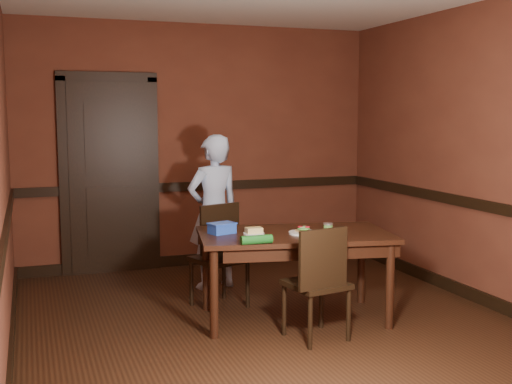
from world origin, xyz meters
TOP-DOWN VIEW (x-y plane):
  - floor at (0.00, 0.00)m, footprint 4.00×4.50m
  - wall_back at (0.00, 2.25)m, footprint 4.00×0.02m
  - wall_front at (0.00, -2.25)m, footprint 4.00×0.02m
  - wall_left at (-2.00, 0.00)m, footprint 0.02×4.50m
  - wall_right at (2.00, 0.00)m, footprint 0.02×4.50m
  - dado_back at (0.00, 2.23)m, footprint 4.00×0.03m
  - dado_left at (-1.99, 0.00)m, footprint 0.03×4.50m
  - dado_right at (1.99, 0.00)m, footprint 0.03×4.50m
  - baseboard_back at (0.00, 2.23)m, footprint 4.00×0.03m
  - baseboard_left at (-1.99, 0.00)m, footprint 0.03×4.50m
  - baseboard_right at (1.99, 0.00)m, footprint 0.03×4.50m
  - door at (-1.00, 2.22)m, footprint 1.05×0.07m
  - dining_table at (0.23, 0.06)m, footprint 1.70×1.16m
  - chair_far at (-0.26, 0.60)m, footprint 0.53×0.53m
  - chair_near at (0.21, -0.43)m, footprint 0.48×0.48m
  - person at (-0.13, 1.23)m, footprint 0.62×0.47m
  - sandwich_plate at (0.29, -0.01)m, footprint 0.25×0.25m
  - sauce_jar at (0.46, -0.10)m, footprint 0.08×0.08m
  - cheese_saucer at (-0.10, 0.11)m, footprint 0.18×0.18m
  - food_tub at (-0.34, 0.22)m, footprint 0.25×0.20m
  - wrapped_veg at (-0.22, -0.28)m, footprint 0.25×0.07m

SIDE VIEW (x-z plane):
  - floor at x=0.00m, z-range -0.01..0.01m
  - baseboard_back at x=0.00m, z-range 0.00..0.12m
  - baseboard_left at x=-1.99m, z-range 0.00..0.12m
  - baseboard_right at x=1.99m, z-range 0.00..0.12m
  - dining_table at x=0.23m, z-range 0.00..0.73m
  - chair_near at x=0.21m, z-range 0.00..0.88m
  - chair_far at x=-0.26m, z-range 0.00..0.90m
  - sandwich_plate at x=0.29m, z-range 0.72..0.78m
  - cheese_saucer at x=-0.10m, z-range 0.73..0.78m
  - person at x=-0.13m, z-range 0.00..1.51m
  - wrapped_veg at x=-0.22m, z-range 0.73..0.80m
  - food_tub at x=-0.34m, z-range 0.74..0.83m
  - sauce_jar at x=0.46m, z-range 0.74..0.83m
  - dado_back at x=0.00m, z-range 0.85..0.95m
  - dado_left at x=-1.99m, z-range 0.85..0.95m
  - dado_right at x=1.99m, z-range 0.85..0.95m
  - door at x=-1.00m, z-range -0.01..2.19m
  - wall_back at x=0.00m, z-range 0.00..2.70m
  - wall_front at x=0.00m, z-range 0.00..2.70m
  - wall_left at x=-2.00m, z-range 0.00..2.70m
  - wall_right at x=2.00m, z-range 0.00..2.70m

